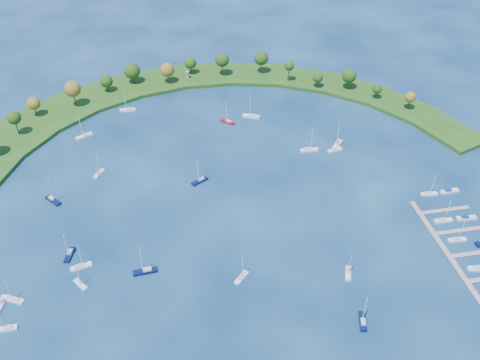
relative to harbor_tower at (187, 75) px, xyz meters
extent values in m
plane|color=#072343|center=(7.25, -114.38, -4.25)|extent=(700.00, 700.00, 0.00)
cube|color=#204D14|center=(-96.78, -49.80, -3.25)|extent=(54.07, 56.09, 2.00)
cube|color=#204D14|center=(-75.96, -27.11, -3.25)|extent=(55.20, 54.07, 2.00)
cube|color=#204D14|center=(-50.32, -10.05, -3.25)|extent=(53.65, 48.47, 2.00)
cube|color=#204D14|center=(-21.34, 0.39, -3.25)|extent=(49.62, 39.75, 2.00)
cube|color=#204D14|center=(9.28, 3.61, -3.25)|extent=(44.32, 29.96, 2.00)
cube|color=#204D14|center=(39.79, -0.58, -3.25)|extent=(49.49, 38.05, 2.00)
cube|color=#204D14|center=(68.42, -11.94, -3.25)|extent=(51.13, 44.12, 2.00)
cube|color=#204D14|center=(93.50, -29.80, -3.25)|extent=(49.19, 47.96, 2.00)
cube|color=#204D14|center=(113.59, -53.14, -3.25)|extent=(43.90, 49.49, 2.00)
cube|color=#204D14|center=(127.53, -80.60, -3.25)|extent=(35.67, 48.74, 2.00)
cylinder|color=#382314|center=(-93.09, -47.37, 2.07)|extent=(0.56, 0.56, 8.64)
sphere|color=#234812|center=(-93.09, -47.37, 7.81)|extent=(7.11, 7.11, 7.11)
cylinder|color=#382314|center=(-86.01, -29.47, 0.87)|extent=(0.56, 0.56, 6.23)
sphere|color=olive|center=(-86.01, -29.47, 5.41)|extent=(7.13, 7.13, 7.13)
cylinder|color=#382314|center=(-65.49, -22.26, 2.17)|extent=(0.56, 0.56, 8.83)
sphere|color=olive|center=(-65.49, -22.26, 8.40)|extent=(9.06, 9.06, 9.06)
cylinder|color=#382314|center=(-47.88, -8.38, 0.35)|extent=(0.56, 0.56, 5.19)
sphere|color=#234812|center=(-47.88, -8.38, 4.44)|extent=(7.50, 7.50, 7.50)
cylinder|color=#382314|center=(-32.69, 0.11, 0.61)|extent=(0.56, 0.56, 5.72)
sphere|color=#234812|center=(-32.69, 0.11, 5.40)|extent=(9.61, 9.61, 9.61)
cylinder|color=#382314|center=(-12.02, -3.62, 1.05)|extent=(0.56, 0.56, 6.60)
sphere|color=olive|center=(-12.02, -3.62, 6.07)|extent=(8.58, 8.58, 8.58)
cylinder|color=#382314|center=(2.78, 5.71, 0.57)|extent=(0.56, 0.56, 5.63)
sphere|color=#234812|center=(2.78, 5.71, 4.84)|extent=(7.26, 7.26, 7.26)
cylinder|color=#382314|center=(21.69, 0.00, 1.99)|extent=(0.56, 0.56, 8.48)
sphere|color=#234812|center=(21.69, 0.00, 7.94)|extent=(8.54, 8.54, 8.54)
cylinder|color=#382314|center=(45.82, -1.18, 1.79)|extent=(0.56, 0.56, 8.09)
sphere|color=#234812|center=(45.82, -1.18, 7.57)|extent=(8.68, 8.68, 8.68)
cylinder|color=#382314|center=(59.86, -15.27, 2.20)|extent=(0.56, 0.56, 8.90)
sphere|color=#234812|center=(59.86, -15.27, 7.78)|extent=(5.67, 5.67, 5.67)
cylinder|color=#382314|center=(74.52, -26.07, 0.32)|extent=(0.56, 0.56, 5.15)
sphere|color=#234812|center=(74.52, -26.07, 4.15)|extent=(6.25, 6.25, 6.25)
cylinder|color=#382314|center=(91.99, -30.86, 1.04)|extent=(0.56, 0.56, 6.57)
sphere|color=#234812|center=(91.99, -30.86, 6.02)|extent=(8.50, 8.50, 8.50)
cylinder|color=#382314|center=(103.88, -45.14, 0.15)|extent=(0.56, 0.56, 4.81)
sphere|color=#234812|center=(103.88, -45.14, 3.66)|extent=(5.53, 5.53, 5.53)
cylinder|color=#382314|center=(116.69, -60.31, 0.92)|extent=(0.56, 0.56, 6.34)
sphere|color=olive|center=(116.69, -60.31, 5.34)|extent=(6.25, 6.25, 6.25)
cylinder|color=gray|center=(0.00, 0.00, -0.20)|extent=(2.20, 2.20, 4.09)
cylinder|color=gray|center=(0.00, 0.00, 1.99)|extent=(2.60, 2.60, 0.30)
cube|color=gray|center=(85.25, -175.38, -3.90)|extent=(2.20, 82.00, 0.40)
cube|color=gray|center=(97.35, -168.78, -3.90)|extent=(22.00, 2.00, 0.40)
cube|color=gray|center=(97.35, -155.58, -3.90)|extent=(22.00, 2.00, 0.40)
cube|color=gray|center=(97.35, -142.38, -3.90)|extent=(22.00, 2.00, 0.40)
cylinder|color=#382314|center=(108.25, -142.38, -3.65)|extent=(0.36, 0.36, 1.60)
cube|color=#09113B|center=(40.17, -192.16, -3.75)|extent=(4.46, 8.58, 0.99)
cube|color=#BCBCC1|center=(39.94, -192.95, -2.91)|extent=(2.34, 3.22, 0.69)
cylinder|color=silver|center=(40.35, -191.52, 2.32)|extent=(0.32, 0.32, 11.16)
cube|color=white|center=(-60.10, -53.08, -3.72)|extent=(8.97, 6.22, 1.06)
cube|color=#BCBCC1|center=(-59.31, -52.67, -2.82)|extent=(3.54, 2.95, 0.74)
cylinder|color=silver|center=(-60.73, -53.40, 2.76)|extent=(0.32, 0.32, 11.91)
cube|color=white|center=(-57.21, -156.71, -3.83)|extent=(5.59, 6.85, 0.84)
cube|color=#BCBCC1|center=(-57.61, -156.13, -3.12)|extent=(2.52, 2.79, 0.59)
cylinder|color=silver|center=(-56.90, -157.16, 1.30)|extent=(0.32, 0.32, 9.42)
cube|color=white|center=(67.25, -85.28, -3.66)|extent=(8.15, 9.47, 1.18)
cube|color=#BCBCC1|center=(67.85, -84.50, -2.66)|extent=(3.62, 3.90, 0.83)
cylinder|color=silver|center=(66.77, -85.91, 3.56)|extent=(0.32, 0.32, 13.26)
cube|color=white|center=(64.63, -89.38, -3.78)|extent=(8.14, 4.07, 0.94)
cube|color=#BCBCC1|center=(63.87, -89.58, -2.98)|extent=(3.04, 2.17, 0.66)
cylinder|color=silver|center=(65.24, -89.23, 1.99)|extent=(0.32, 0.32, 10.59)
cube|color=white|center=(-84.89, -161.08, -3.76)|extent=(4.23, 8.52, 0.99)
cube|color=#BCBCC1|center=(-84.68, -160.28, -2.92)|extent=(2.26, 3.18, 0.69)
cube|color=white|center=(-81.36, -172.42, -3.81)|extent=(7.44, 2.28, 0.89)
cube|color=#BCBCC1|center=(-80.62, -172.40, -3.05)|extent=(2.62, 1.52, 0.62)
cylinder|color=silver|center=(-81.95, -172.44, 1.62)|extent=(0.32, 0.32, 9.97)
cube|color=white|center=(-51.71, -87.60, -3.80)|extent=(5.80, 7.45, 0.90)
cube|color=#BCBCC1|center=(-52.11, -88.23, -3.03)|extent=(2.65, 3.00, 0.63)
cylinder|color=silver|center=(-51.39, -87.09, 1.71)|extent=(0.32, 0.32, 10.12)
cube|color=white|center=(42.87, -169.86, -3.81)|extent=(4.49, 7.61, 0.88)
cube|color=#BCBCC1|center=(43.13, -169.17, -3.06)|extent=(2.25, 2.91, 0.62)
cylinder|color=silver|center=(42.67, -170.41, 1.59)|extent=(0.32, 0.32, 9.92)
cube|color=white|center=(-57.30, -147.65, -3.75)|extent=(8.58, 4.33, 0.99)
cube|color=#BCBCC1|center=(-58.10, -147.86, -2.91)|extent=(3.21, 2.30, 0.69)
cylinder|color=silver|center=(-56.66, -147.48, 2.32)|extent=(0.32, 0.32, 11.16)
cube|color=maroon|center=(15.96, -52.76, -3.75)|extent=(7.72, 7.38, 1.00)
cube|color=#BCBCC1|center=(16.57, -53.33, -2.90)|extent=(3.26, 3.19, 0.70)
cylinder|color=silver|center=(15.47, -52.30, 2.39)|extent=(0.32, 0.32, 11.27)
cube|color=white|center=(-80.60, -159.80, -3.78)|extent=(7.97, 5.52, 0.94)
cube|color=#BCBCC1|center=(-79.91, -160.15, -2.98)|extent=(3.14, 2.61, 0.66)
cylinder|color=silver|center=(-81.16, -159.51, 1.98)|extent=(0.32, 0.32, 10.57)
cube|color=white|center=(51.93, -87.08, -3.71)|extent=(9.02, 2.61, 1.08)
cube|color=#BCBCC1|center=(51.03, -87.07, -2.79)|extent=(3.17, 1.80, 0.76)
cylinder|color=silver|center=(52.65, -87.08, 2.90)|extent=(0.32, 0.32, 12.14)
cube|color=white|center=(2.53, -164.42, -3.80)|extent=(6.77, 6.92, 0.91)
cube|color=#BCBCC1|center=(2.01, -164.96, -3.02)|extent=(2.90, 2.94, 0.64)
cylinder|color=silver|center=(2.95, -163.98, 1.77)|extent=(0.32, 0.32, 10.21)
cube|color=#09113B|center=(-62.12, -140.18, -3.76)|extent=(4.37, 8.55, 0.99)
cube|color=#BCBCC1|center=(-61.90, -139.39, -2.92)|extent=(2.31, 3.20, 0.69)
cylinder|color=silver|center=(-62.29, -140.82, 2.29)|extent=(0.32, 0.32, 11.11)
cube|color=white|center=(-37.13, -29.74, -3.73)|extent=(8.82, 2.81, 1.05)
cube|color=#BCBCC1|center=(-36.26, -29.78, -2.83)|extent=(3.12, 1.84, 0.73)
cylinder|color=silver|center=(-37.83, -29.71, 2.69)|extent=(0.32, 0.32, 11.78)
cube|color=#09113B|center=(-33.19, -154.64, -3.70)|extent=(9.35, 3.18, 1.10)
cube|color=#BCBCC1|center=(-32.27, -154.58, -2.76)|extent=(3.33, 2.01, 0.77)
cylinder|color=silver|center=(-33.92, -154.69, 3.07)|extent=(0.32, 0.32, 12.42)
cube|color=#09113B|center=(-5.50, -102.26, -3.74)|extent=(8.46, 6.35, 1.01)
cube|color=#BCBCC1|center=(-4.78, -101.83, -2.88)|extent=(3.39, 2.93, 0.71)
cylinder|color=silver|center=(-6.08, -102.61, 2.46)|extent=(0.32, 0.32, 11.40)
cube|color=#09113B|center=(-71.38, -104.33, -3.71)|extent=(7.67, 8.40, 1.07)
cube|color=#BCBCC1|center=(-71.95, -103.65, -2.81)|extent=(3.35, 3.51, 0.75)
cylinder|color=silver|center=(-70.92, -104.87, 2.83)|extent=(0.32, 0.32, 12.03)
cube|color=white|center=(29.79, -49.51, -3.67)|extent=(9.83, 6.41, 1.15)
cube|color=#BCBCC1|center=(30.67, -49.91, -2.70)|extent=(3.83, 3.10, 0.80)
cylinder|color=silver|center=(29.10, -49.19, 3.37)|extent=(0.32, 0.32, 12.94)
cube|color=white|center=(92.85, -176.79, -3.76)|extent=(8.36, 3.45, 0.97)
cube|color=#BCBCC1|center=(92.05, -176.67, -2.94)|extent=(3.04, 1.99, 0.68)
cube|color=white|center=(92.85, -160.61, -3.79)|extent=(7.69, 2.54, 0.91)
cube|color=#BCBCC1|center=(92.09, -160.57, -3.02)|extent=(2.73, 1.63, 0.64)
cylinder|color=silver|center=(93.46, -160.65, 1.78)|extent=(0.32, 0.32, 10.24)
cube|color=white|center=(92.85, -148.72, -3.78)|extent=(7.91, 2.37, 0.94)
cube|color=#BCBCC1|center=(92.06, -148.70, -2.97)|extent=(2.79, 1.60, 0.66)
cylinder|color=silver|center=(93.48, -148.74, 2.01)|extent=(0.32, 0.32, 10.62)
cube|color=white|center=(103.35, -149.07, -3.74)|extent=(8.67, 2.97, 1.02)
cube|color=navy|center=(102.50, -149.01, -2.87)|extent=(3.09, 1.87, 0.72)
cube|color=white|center=(95.25, -130.80, -3.80)|extent=(7.67, 2.72, 0.90)
cube|color=#BCBCC1|center=(94.50, -130.74, -3.03)|extent=(2.74, 1.69, 0.63)
cylinder|color=silver|center=(95.85, -130.85, 1.73)|extent=(0.32, 0.32, 10.15)
cube|color=white|center=(105.25, -130.72, -3.73)|extent=(8.74, 2.86, 1.04)
cube|color=navy|center=(104.39, -130.77, -2.85)|extent=(3.10, 1.84, 0.72)
camera|label=1|loc=(-23.60, -300.48, 149.29)|focal=40.29mm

